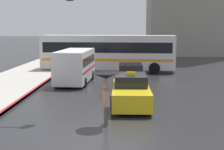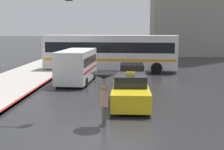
# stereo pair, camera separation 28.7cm
# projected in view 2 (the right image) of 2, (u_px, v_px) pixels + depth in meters

# --- Properties ---
(ground_plane) EXTENTS (300.00, 300.00, 0.00)m
(ground_plane) POSITION_uv_depth(u_px,v_px,m) (90.00, 145.00, 10.39)
(ground_plane) COLOR #262628
(taxi) EXTENTS (1.91, 4.64, 1.71)m
(taxi) POSITION_uv_depth(u_px,v_px,m) (130.00, 91.00, 15.72)
(taxi) COLOR gold
(taxi) RESTS_ON ground_plane
(sedan_red) EXTENTS (1.91, 4.71, 1.42)m
(sedan_red) POSITION_uv_depth(u_px,v_px,m) (132.00, 75.00, 21.50)
(sedan_red) COLOR #A52D23
(sedan_red) RESTS_ON ground_plane
(ambulance_van) EXTENTS (2.33, 5.56, 2.33)m
(ambulance_van) POSITION_uv_depth(u_px,v_px,m) (77.00, 65.00, 22.34)
(ambulance_van) COLOR silver
(ambulance_van) RESTS_ON ground_plane
(city_bus) EXTENTS (12.12, 3.42, 3.25)m
(city_bus) POSITION_uv_depth(u_px,v_px,m) (110.00, 51.00, 28.27)
(city_bus) COLOR silver
(city_bus) RESTS_ON ground_plane
(pedestrian_with_umbrella) EXTENTS (1.06, 1.06, 2.13)m
(pedestrian_with_umbrella) POSITION_uv_depth(u_px,v_px,m) (104.00, 83.00, 12.20)
(pedestrian_with_umbrella) COLOR #4C473D
(pedestrian_with_umbrella) RESTS_ON ground_plane
(traffic_light) EXTENTS (4.13, 0.38, 6.12)m
(traffic_light) POSITION_uv_depth(u_px,v_px,m) (16.00, 19.00, 13.47)
(traffic_light) COLOR black
(traffic_light) RESTS_ON ground_plane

